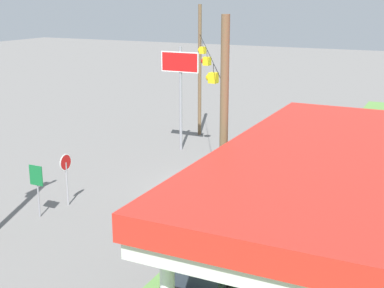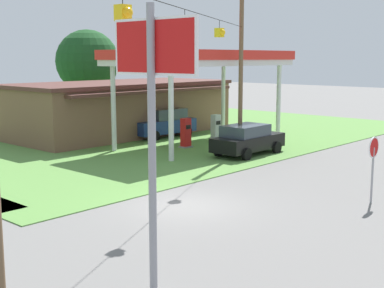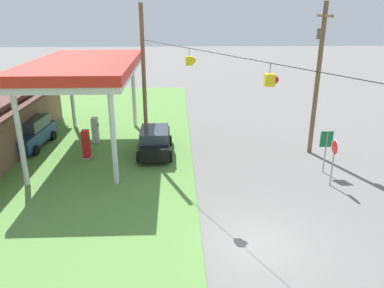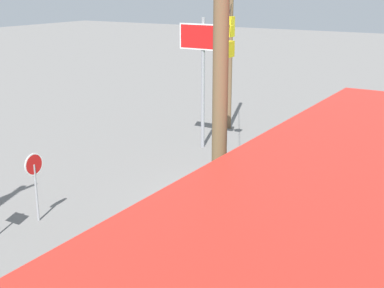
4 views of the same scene
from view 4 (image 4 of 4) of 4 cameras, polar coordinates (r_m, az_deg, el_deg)
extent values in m
plane|color=slate|center=(20.76, 3.59, -6.13)|extent=(160.00, 160.00, 0.00)
cylinder|color=silver|center=(12.84, 17.06, -9.88)|extent=(0.28, 0.28, 4.89)
cylinder|color=#99999E|center=(19.48, -16.27, -5.03)|extent=(0.08, 0.08, 2.10)
cylinder|color=white|center=(19.13, -16.52, -2.11)|extent=(0.80, 0.03, 0.80)
cylinder|color=red|center=(19.13, -16.52, -2.11)|extent=(0.70, 0.03, 0.70)
cylinder|color=gray|center=(26.75, 1.17, 6.37)|extent=(0.18, 0.18, 6.52)
cube|color=white|center=(26.35, 1.09, 11.35)|extent=(0.06, 2.53, 1.24)
cube|color=red|center=(26.35, 1.09, 11.35)|extent=(0.07, 2.41, 1.12)
cylinder|color=brown|center=(30.39, 4.12, 9.91)|extent=(0.24, 0.24, 8.99)
cylinder|color=brown|center=(8.85, 2.83, -6.82)|extent=(0.24, 0.24, 8.99)
cylinder|color=black|center=(19.18, 3.97, 13.57)|extent=(19.68, 10.02, 0.02)
cylinder|color=black|center=(24.70, 4.11, 13.83)|extent=(0.02, 0.02, 0.35)
cube|color=yellow|center=(24.72, 4.09, 12.96)|extent=(0.32, 0.32, 0.40)
sphere|color=yellow|center=(24.80, 3.74, 12.98)|extent=(0.28, 0.28, 0.28)
cylinder|color=black|center=(19.19, 3.96, 13.05)|extent=(0.02, 0.02, 0.35)
cube|color=yellow|center=(19.21, 3.94, 11.94)|extent=(0.32, 0.32, 0.40)
sphere|color=red|center=(19.29, 3.48, 11.96)|extent=(0.28, 0.28, 0.28)
cylinder|color=black|center=(13.69, 3.69, 11.65)|extent=(0.02, 0.02, 0.35)
cube|color=yellow|center=(13.72, 3.66, 10.09)|extent=(0.32, 0.32, 0.40)
sphere|color=yellow|center=(13.80, 3.03, 10.13)|extent=(0.28, 0.28, 0.28)
camera|label=1|loc=(6.92, -164.28, -4.20)|focal=50.00mm
camera|label=2|loc=(37.80, -3.96, 12.55)|focal=50.00mm
camera|label=3|loc=(29.83, 21.24, 16.88)|focal=35.00mm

